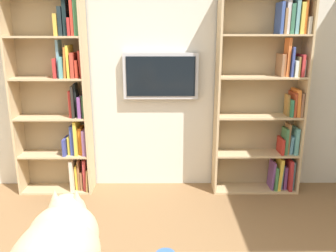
# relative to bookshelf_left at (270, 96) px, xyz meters

# --- Properties ---
(wall_back) EXTENTS (4.52, 0.06, 2.70)m
(wall_back) POSITION_rel_bookshelf_left_xyz_m (1.21, -0.17, 0.29)
(wall_back) COLOR silver
(wall_back) RESTS_ON ground
(bookshelf_left) EXTENTS (0.92, 0.28, 2.11)m
(bookshelf_left) POSITION_rel_bookshelf_left_xyz_m (0.00, 0.00, 0.00)
(bookshelf_left) COLOR tan
(bookshelf_left) RESTS_ON ground
(bookshelf_right) EXTENTS (0.78, 0.28, 2.09)m
(bookshelf_right) POSITION_rel_bookshelf_left_xyz_m (2.20, 0.00, -0.01)
(bookshelf_right) COLOR tan
(bookshelf_right) RESTS_ON ground
(wall_mounted_tv) EXTENTS (0.80, 0.07, 0.49)m
(wall_mounted_tv) POSITION_rel_bookshelf_left_xyz_m (1.15, -0.08, 0.20)
(wall_mounted_tv) COLOR #B7B7BC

